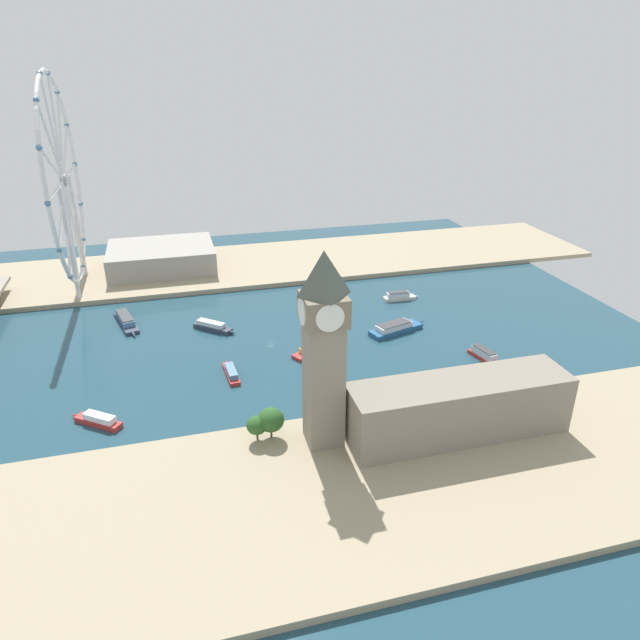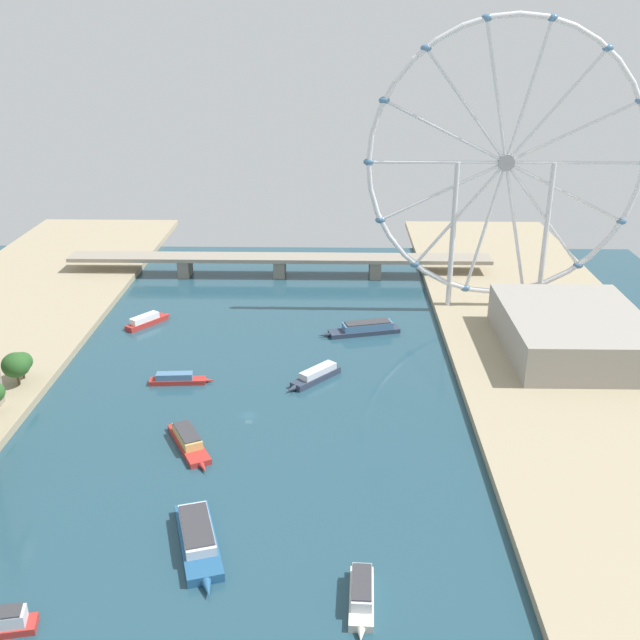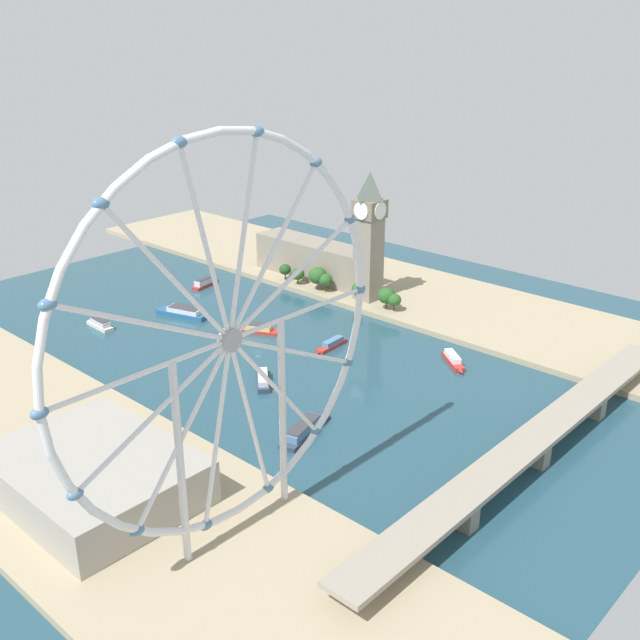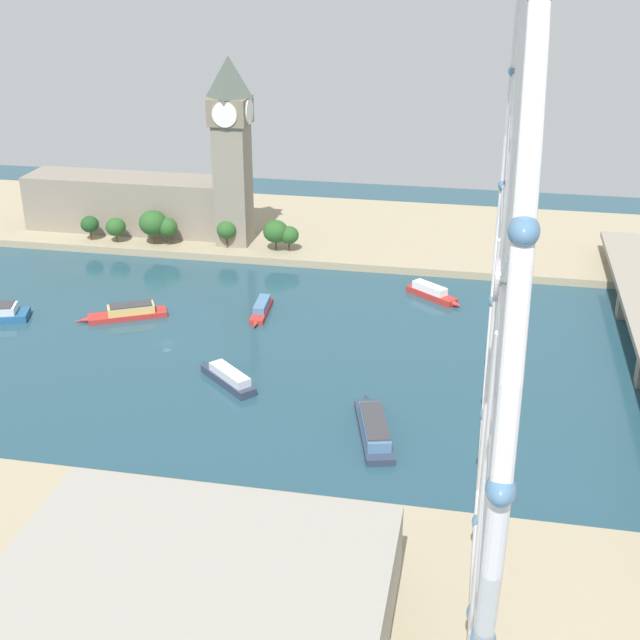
{
  "view_description": "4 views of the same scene",
  "coord_description": "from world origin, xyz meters",
  "px_view_note": "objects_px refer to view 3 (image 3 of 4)",
  "views": [
    {
      "loc": [
        -268.15,
        45.36,
        137.13
      ],
      "look_at": [
        -21.81,
        -21.38,
        19.94
      ],
      "focal_mm": 32.27,
      "sensor_mm": 36.0,
      "label": 1
    },
    {
      "loc": [
        29.71,
        -224.65,
        127.39
      ],
      "look_at": [
        23.46,
        69.84,
        7.88
      ],
      "focal_mm": 41.33,
      "sensor_mm": 36.0,
      "label": 2
    },
    {
      "loc": [
        235.96,
        258.65,
        157.57
      ],
      "look_at": [
        -15.79,
        28.61,
        20.64
      ],
      "focal_mm": 41.92,
      "sensor_mm": 36.0,
      "label": 3
    },
    {
      "loc": [
        243.1,
        98.76,
        123.26
      ],
      "look_at": [
        -6.44,
        49.72,
        9.79
      ],
      "focal_mm": 49.26,
      "sensor_mm": 36.0,
      "label": 4
    }
  ],
  "objects_px": {
    "tour_boat_5": "(183,312)",
    "tour_boat_0": "(305,429)",
    "ferris_wheel": "(230,342)",
    "tour_boat_3": "(100,324)",
    "parliament_block": "(315,259)",
    "tour_boat_6": "(255,329)",
    "tour_boat_7": "(332,344)",
    "river_bridge": "(533,443)",
    "tour_boat_2": "(453,360)",
    "tour_boat_1": "(263,379)",
    "riverside_hall": "(94,475)",
    "tour_boat_4": "(205,283)",
    "clock_tower": "(369,234)"
  },
  "relations": [
    {
      "from": "river_bridge",
      "to": "tour_boat_3",
      "type": "bearing_deg",
      "value": -81.35
    },
    {
      "from": "river_bridge",
      "to": "tour_boat_2",
      "type": "height_order",
      "value": "river_bridge"
    },
    {
      "from": "clock_tower",
      "to": "tour_boat_5",
      "type": "height_order",
      "value": "clock_tower"
    },
    {
      "from": "tour_boat_5",
      "to": "tour_boat_0",
      "type": "bearing_deg",
      "value": 144.08
    },
    {
      "from": "ferris_wheel",
      "to": "river_bridge",
      "type": "relative_size",
      "value": 0.57
    },
    {
      "from": "ferris_wheel",
      "to": "tour_boat_4",
      "type": "relative_size",
      "value": 5.37
    },
    {
      "from": "river_bridge",
      "to": "tour_boat_6",
      "type": "relative_size",
      "value": 7.57
    },
    {
      "from": "riverside_hall",
      "to": "tour_boat_3",
      "type": "bearing_deg",
      "value": -122.66
    },
    {
      "from": "ferris_wheel",
      "to": "tour_boat_3",
      "type": "relative_size",
      "value": 5.58
    },
    {
      "from": "riverside_hall",
      "to": "tour_boat_3",
      "type": "distance_m",
      "value": 166.67
    },
    {
      "from": "river_bridge",
      "to": "tour_boat_6",
      "type": "bearing_deg",
      "value": -95.66
    },
    {
      "from": "ferris_wheel",
      "to": "tour_boat_4",
      "type": "bearing_deg",
      "value": -126.89
    },
    {
      "from": "tour_boat_1",
      "to": "tour_boat_6",
      "type": "height_order",
      "value": "tour_boat_6"
    },
    {
      "from": "river_bridge",
      "to": "tour_boat_5",
      "type": "xyz_separation_m",
      "value": [
        -5.53,
        -221.35,
        -6.38
      ]
    },
    {
      "from": "ferris_wheel",
      "to": "tour_boat_5",
      "type": "xyz_separation_m",
      "value": [
        -110.15,
        -171.27,
        -67.18
      ]
    },
    {
      "from": "clock_tower",
      "to": "tour_boat_7",
      "type": "relative_size",
      "value": 3.07
    },
    {
      "from": "tour_boat_6",
      "to": "river_bridge",
      "type": "bearing_deg",
      "value": 147.17
    },
    {
      "from": "river_bridge",
      "to": "tour_boat_0",
      "type": "height_order",
      "value": "river_bridge"
    },
    {
      "from": "parliament_block",
      "to": "ferris_wheel",
      "type": "relative_size",
      "value": 0.67
    },
    {
      "from": "parliament_block",
      "to": "tour_boat_6",
      "type": "height_order",
      "value": "parliament_block"
    },
    {
      "from": "river_bridge",
      "to": "tour_boat_0",
      "type": "relative_size",
      "value": 6.17
    },
    {
      "from": "tour_boat_1",
      "to": "river_bridge",
      "type": "bearing_deg",
      "value": -127.89
    },
    {
      "from": "parliament_block",
      "to": "tour_boat_5",
      "type": "bearing_deg",
      "value": -8.22
    },
    {
      "from": "tour_boat_0",
      "to": "tour_boat_7",
      "type": "xyz_separation_m",
      "value": [
        -72.79,
        -49.86,
        -0.52
      ]
    },
    {
      "from": "clock_tower",
      "to": "river_bridge",
      "type": "distance_m",
      "value": 184.82
    },
    {
      "from": "clock_tower",
      "to": "tour_boat_6",
      "type": "xyz_separation_m",
      "value": [
        75.86,
        -16.75,
        -40.56
      ]
    },
    {
      "from": "parliament_block",
      "to": "tour_boat_3",
      "type": "distance_m",
      "value": 143.37
    },
    {
      "from": "tour_boat_6",
      "to": "tour_boat_7",
      "type": "height_order",
      "value": "tour_boat_6"
    },
    {
      "from": "tour_boat_3",
      "to": "clock_tower",
      "type": "bearing_deg",
      "value": -120.69
    },
    {
      "from": "tour_boat_0",
      "to": "tour_boat_4",
      "type": "bearing_deg",
      "value": 47.93
    },
    {
      "from": "tour_boat_7",
      "to": "parliament_block",
      "type": "bearing_deg",
      "value": -136.46
    },
    {
      "from": "parliament_block",
      "to": "tour_boat_1",
      "type": "bearing_deg",
      "value": 33.37
    },
    {
      "from": "tour_boat_0",
      "to": "tour_boat_4",
      "type": "height_order",
      "value": "tour_boat_4"
    },
    {
      "from": "ferris_wheel",
      "to": "riverside_hall",
      "type": "bearing_deg",
      "value": -66.62
    },
    {
      "from": "river_bridge",
      "to": "tour_boat_7",
      "type": "xyz_separation_m",
      "value": [
        -29.64,
        -128.4,
        -6.92
      ]
    },
    {
      "from": "river_bridge",
      "to": "tour_boat_5",
      "type": "height_order",
      "value": "river_bridge"
    },
    {
      "from": "tour_boat_0",
      "to": "tour_boat_2",
      "type": "distance_m",
      "value": 98.58
    },
    {
      "from": "riverside_hall",
      "to": "ferris_wheel",
      "type": "bearing_deg",
      "value": 113.38
    },
    {
      "from": "tour_boat_2",
      "to": "tour_boat_0",
      "type": "bearing_deg",
      "value": -57.26
    },
    {
      "from": "ferris_wheel",
      "to": "parliament_block",
      "type": "bearing_deg",
      "value": -142.75
    },
    {
      "from": "tour_boat_3",
      "to": "ferris_wheel",
      "type": "bearing_deg",
      "value": 162.8
    },
    {
      "from": "tour_boat_4",
      "to": "tour_boat_3",
      "type": "bearing_deg",
      "value": 176.39
    },
    {
      "from": "river_bridge",
      "to": "tour_boat_0",
      "type": "xyz_separation_m",
      "value": [
        43.15,
        -78.54,
        -6.4
      ]
    },
    {
      "from": "riverside_hall",
      "to": "tour_boat_0",
      "type": "distance_m",
      "value": 86.6
    },
    {
      "from": "riverside_hall",
      "to": "tour_boat_5",
      "type": "relative_size",
      "value": 1.94
    },
    {
      "from": "tour_boat_3",
      "to": "parliament_block",
      "type": "bearing_deg",
      "value": -101.05
    },
    {
      "from": "tour_boat_0",
      "to": "river_bridge",
      "type": "bearing_deg",
      "value": -75.84
    },
    {
      "from": "ferris_wheel",
      "to": "tour_boat_6",
      "type": "bearing_deg",
      "value": -134.77
    },
    {
      "from": "clock_tower",
      "to": "river_bridge",
      "type": "height_order",
      "value": "clock_tower"
    },
    {
      "from": "parliament_block",
      "to": "clock_tower",
      "type": "bearing_deg",
      "value": 79.76
    }
  ]
}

